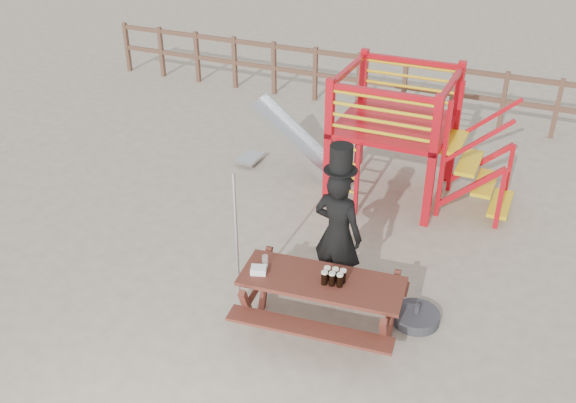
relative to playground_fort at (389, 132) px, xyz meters
name	(u,v)px	position (x,y,z in m)	size (l,w,h in m)	color
ground	(291,317)	(-0.12, -3.58, -1.07)	(60.00, 60.00, 0.00)	#B3A58B
back_fence	(429,84)	(-0.12, 3.42, -0.34)	(15.09, 0.09, 1.20)	brown
playground_fort	(389,132)	(0.00, 0.00, 0.00)	(4.71, 1.84, 2.10)	red
picnic_table	(321,298)	(0.29, -3.63, -0.61)	(2.03, 1.51, 0.73)	maroon
man_with_hat	(338,231)	(0.21, -2.90, -0.13)	(0.71, 0.52, 2.11)	black
metal_pole	(236,243)	(-0.82, -3.62, -0.13)	(0.04, 0.04, 1.88)	#B2B2B7
parasol_base	(416,317)	(1.30, -3.03, -1.00)	(0.58, 0.58, 0.25)	#35353A
paper_bag	(259,270)	(-0.44, -3.81, -0.30)	(0.18, 0.14, 0.08)	white
stout_pints	(334,277)	(0.43, -3.63, -0.25)	(0.26, 0.19, 0.17)	black
empty_glasses	(265,261)	(-0.43, -3.66, -0.27)	(0.07, 0.07, 0.15)	silver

